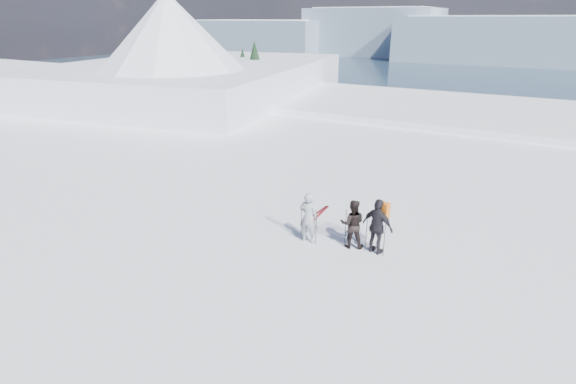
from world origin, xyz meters
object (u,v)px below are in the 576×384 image
object	(u,v)px
skier_dark	(352,224)
skier_pack	(377,227)
skier_grey	(308,218)
skis_loose	(319,213)

from	to	relation	value
skier_dark	skier_pack	distance (m)	0.88
skier_pack	skier_grey	bearing A→B (deg)	23.75
skier_grey	skier_dark	xyz separation A→B (m)	(1.47, 0.38, -0.06)
skier_dark	skis_loose	world-z (taller)	skier_dark
skier_dark	skier_pack	world-z (taller)	skier_pack
skier_grey	skier_pack	bearing A→B (deg)	-173.90
skis_loose	skier_pack	bearing A→B (deg)	-32.65
skis_loose	skier_dark	bearing A→B (deg)	-42.06
skier_grey	skier_dark	bearing A→B (deg)	-168.79
skier_grey	skis_loose	bearing A→B (deg)	-76.79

